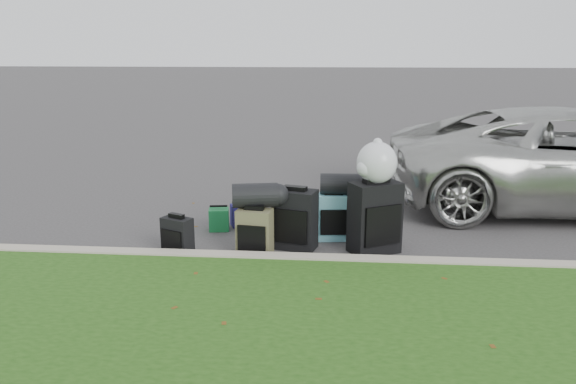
# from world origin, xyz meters

# --- Properties ---
(ground) EXTENTS (120.00, 120.00, 0.00)m
(ground) POSITION_xyz_m (0.00, 0.00, 0.00)
(ground) COLOR #383535
(ground) RESTS_ON ground
(curb) EXTENTS (120.00, 0.18, 0.15)m
(curb) POSITION_xyz_m (0.00, -1.00, 0.07)
(curb) COLOR #9E937F
(curb) RESTS_ON ground
(suitcase_small_black) EXTENTS (0.40, 0.32, 0.44)m
(suitcase_small_black) POSITION_xyz_m (-1.32, -0.67, 0.22)
(suitcase_small_black) COLOR black
(suitcase_small_black) RESTS_ON ground
(suitcase_large_black_left) EXTENTS (0.56, 0.42, 0.72)m
(suitcase_large_black_left) POSITION_xyz_m (0.03, -0.36, 0.36)
(suitcase_large_black_left) COLOR black
(suitcase_large_black_left) RESTS_ON ground
(suitcase_olive) EXTENTS (0.43, 0.30, 0.55)m
(suitcase_olive) POSITION_xyz_m (-0.42, -0.63, 0.27)
(suitcase_olive) COLOR #46442B
(suitcase_olive) RESTS_ON ground
(suitcase_teal) EXTENTS (0.43, 0.28, 0.58)m
(suitcase_teal) POSITION_xyz_m (0.48, 0.00, 0.29)
(suitcase_teal) COLOR teal
(suitcase_teal) RESTS_ON ground
(suitcase_large_black_right) EXTENTS (0.66, 0.56, 0.85)m
(suitcase_large_black_right) POSITION_xyz_m (0.97, -0.42, 0.42)
(suitcase_large_black_right) COLOR black
(suitcase_large_black_right) RESTS_ON ground
(tote_green) EXTENTS (0.28, 0.24, 0.29)m
(tote_green) POSITION_xyz_m (-1.02, 0.23, 0.15)
(tote_green) COLOR #186D36
(tote_green) RESTS_ON ground
(tote_navy) EXTENTS (0.33, 0.30, 0.29)m
(tote_navy) POSITION_xyz_m (-0.75, 0.45, 0.15)
(tote_navy) COLOR navy
(tote_navy) RESTS_ON ground
(duffel_left) EXTENTS (0.57, 0.38, 0.28)m
(duffel_left) POSITION_xyz_m (-0.42, -0.52, 0.69)
(duffel_left) COLOR black
(duffel_left) RESTS_ON suitcase_olive
(duffel_right) EXTENTS (0.47, 0.27, 0.26)m
(duffel_right) POSITION_xyz_m (0.55, 0.03, 0.71)
(duffel_right) COLOR black
(duffel_right) RESTS_ON suitcase_teal
(trash_bag) EXTENTS (0.46, 0.46, 0.46)m
(trash_bag) POSITION_xyz_m (0.97, -0.41, 1.08)
(trash_bag) COLOR silver
(trash_bag) RESTS_ON suitcase_large_black_right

